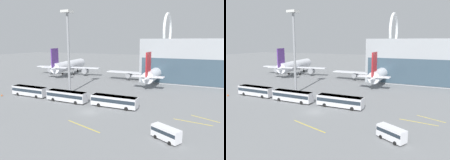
# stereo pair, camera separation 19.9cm
# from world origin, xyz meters

# --- Properties ---
(ground_plane) EXTENTS (440.00, 440.00, 0.00)m
(ground_plane) POSITION_xyz_m (0.00, 0.00, 0.00)
(ground_plane) COLOR slate
(airliner_at_gate_near) EXTENTS (34.37, 34.80, 13.94)m
(airliner_at_gate_near) POSITION_xyz_m (-40.35, 47.75, 4.79)
(airliner_at_gate_near) COLOR silver
(airliner_at_gate_near) RESTS_ON ground_plane
(airliner_at_gate_far) EXTENTS (44.67, 42.18, 13.41)m
(airliner_at_gate_far) POSITION_xyz_m (6.15, 45.76, 4.37)
(airliner_at_gate_far) COLOR silver
(airliner_at_gate_far) RESTS_ON ground_plane
(shuttle_bus_0) EXTENTS (12.63, 2.98, 3.09)m
(shuttle_bus_0) POSITION_xyz_m (-25.21, 6.04, 1.83)
(shuttle_bus_0) COLOR silver
(shuttle_bus_0) RESTS_ON ground_plane
(shuttle_bus_1) EXTENTS (12.64, 3.01, 3.09)m
(shuttle_bus_1) POSITION_xyz_m (-10.62, 5.54, 1.83)
(shuttle_bus_1) COLOR silver
(shuttle_bus_1) RESTS_ON ground_plane
(shuttle_bus_2) EXTENTS (12.61, 2.91, 3.09)m
(shuttle_bus_2) POSITION_xyz_m (3.96, 6.23, 1.83)
(shuttle_bus_2) COLOR silver
(shuttle_bus_2) RESTS_ON ground_plane
(service_van_foreground) EXTENTS (5.67, 4.26, 2.46)m
(service_van_foreground) POSITION_xyz_m (20.13, -7.67, 1.44)
(service_van_foreground) COLOR silver
(service_van_foreground) RESTS_ON ground_plane
(floodlight_mast) EXTENTS (3.02, 3.02, 26.77)m
(floodlight_mast) POSITION_xyz_m (-16.14, 14.73, 17.22)
(floodlight_mast) COLOR gray
(floodlight_mast) RESTS_ON ground_plane
(lane_stripe_0) EXTENTS (6.17, 2.76, 0.01)m
(lane_stripe_0) POSITION_xyz_m (26.06, 7.01, 0.00)
(lane_stripe_0) COLOR yellow
(lane_stripe_0) RESTS_ON ground_plane
(lane_stripe_1) EXTENTS (8.17, 1.12, 0.01)m
(lane_stripe_1) POSITION_xyz_m (23.70, 3.56, 0.00)
(lane_stripe_1) COLOR yellow
(lane_stripe_1) RESTS_ON ground_plane
(lane_stripe_2) EXTENTS (9.44, 3.21, 0.01)m
(lane_stripe_2) POSITION_xyz_m (3.46, -8.19, 0.00)
(lane_stripe_2) COLOR yellow
(lane_stripe_2) RESTS_ON ground_plane
(traffic_cone_0) EXTENTS (0.57, 0.57, 0.70)m
(traffic_cone_0) POSITION_xyz_m (-33.36, 2.28, 0.34)
(traffic_cone_0) COLOR black
(traffic_cone_0) RESTS_ON ground_plane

